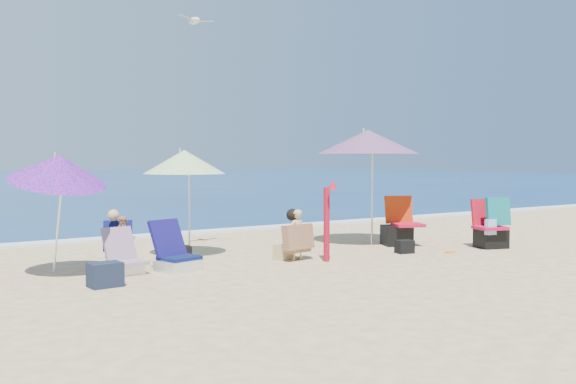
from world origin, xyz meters
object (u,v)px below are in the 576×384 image
umbrella_striped (184,162)px  chair_rainbow (124,261)px  umbrella_turquoise (368,142)px  furled_umbrella (328,217)px  seagull (194,21)px  chair_navy (176,257)px  person_center (296,235)px  person_left (122,239)px  camp_chair_left (398,231)px  camp_chair_right (491,230)px  umbrella_blue (59,169)px

umbrella_striped → chair_rainbow: (-1.38, -0.90, -1.42)m
umbrella_turquoise → furled_umbrella: bearing=-147.1°
seagull → umbrella_striped: bearing=-149.4°
furled_umbrella → chair_navy: 2.49m
person_center → person_left: person_left is taller
person_left → camp_chair_left: bearing=-9.6°
camp_chair_right → person_left: 6.59m
umbrella_striped → person_center: (1.36, -1.31, -1.19)m
chair_navy → person_left: person_left is taller
umbrella_blue → person_left: (1.10, 0.62, -1.13)m
umbrella_turquoise → seagull: bearing=168.9°
camp_chair_left → furled_umbrella: bearing=-160.8°
person_left → chair_rainbow: bearing=-108.3°
seagull → person_left: bearing=-171.3°
furled_umbrella → camp_chair_left: furled_umbrella is taller
umbrella_turquoise → chair_rainbow: 5.29m
chair_rainbow → person_left: bearing=71.7°
person_left → seagull: size_ratio=1.20×
umbrella_blue → furled_umbrella: 4.10m
chair_navy → seagull: seagull is taller
person_center → person_left: size_ratio=1.00×
umbrella_blue → person_center: size_ratio=2.20×
chair_rainbow → camp_chair_left: camp_chair_left is taller
umbrella_turquoise → chair_navy: 4.65m
furled_umbrella → camp_chair_right: furled_umbrella is taller
umbrella_striped → chair_rainbow: bearing=-146.7°
umbrella_blue → chair_navy: (1.53, -0.45, -1.31)m
furled_umbrella → person_left: bearing=149.2°
umbrella_striped → camp_chair_right: 5.72m
umbrella_turquoise → umbrella_blue: 5.80m
person_center → seagull: bearing=126.2°
chair_navy → person_center: (2.02, -0.19, 0.21)m
chair_navy → chair_rainbow: 0.74m
umbrella_striped → seagull: bearing=30.6°
umbrella_turquoise → chair_rainbow: bearing=-175.1°
furled_umbrella → camp_chair_right: 3.51m
chair_navy → umbrella_striped: bearing=59.2°
umbrella_striped → person_center: bearing=-43.8°
umbrella_striped → person_center: size_ratio=2.18×
umbrella_blue → umbrella_turquoise: bearing=1.8°
chair_rainbow → umbrella_blue: bearing=163.3°
umbrella_turquoise → camp_chair_left: umbrella_turquoise is taller
camp_chair_left → camp_chair_right: camp_chair_right is taller
person_center → person_left: 2.76m
camp_chair_left → seagull: 5.34m
umbrella_turquoise → camp_chair_right: 2.80m
camp_chair_left → umbrella_blue: bearing=177.8°
umbrella_turquoise → chair_navy: bearing=-171.5°
chair_rainbow → camp_chair_right: 6.65m
camp_chair_right → umbrella_striped: bearing=157.5°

